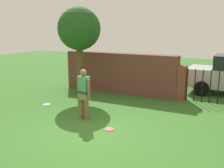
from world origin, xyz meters
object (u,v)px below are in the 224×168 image
object	(u,v)px
tree	(79,30)
frisbee_red	(109,129)
frisbee_pink	(47,105)
person	(84,92)

from	to	relation	value
tree	frisbee_red	bearing A→B (deg)	-45.17
frisbee_pink	tree	bearing A→B (deg)	81.83
tree	person	size ratio (longest dim) A/B	2.31
person	frisbee_pink	bearing A→B (deg)	177.17
frisbee_pink	person	bearing A→B (deg)	-17.84
person	frisbee_red	xyz separation A→B (m)	(1.15, -0.45, -0.89)
tree	frisbee_red	size ratio (longest dim) A/B	13.85
person	frisbee_red	size ratio (longest dim) A/B	6.00
person	frisbee_red	distance (m)	1.52
tree	frisbee_red	world-z (taller)	tree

